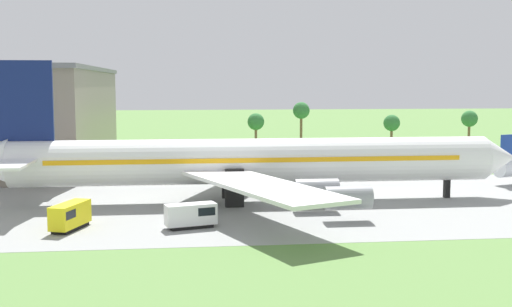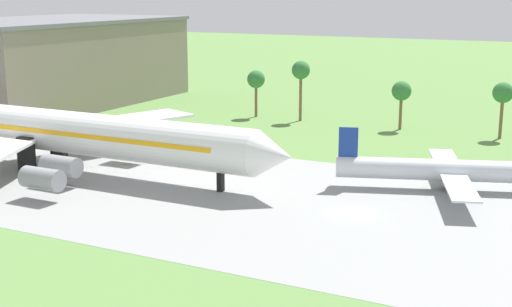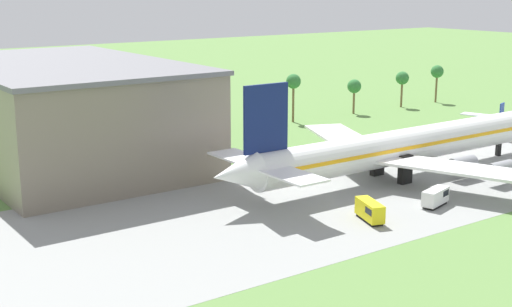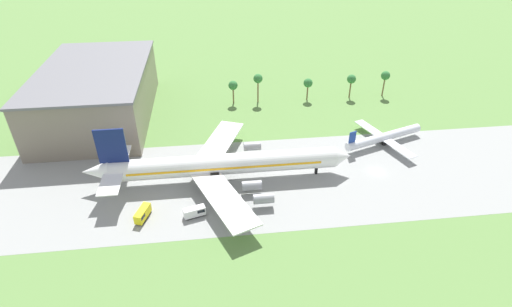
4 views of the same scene
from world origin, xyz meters
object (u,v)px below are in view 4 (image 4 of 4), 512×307
object	(u,v)px
regional_aircraft	(384,137)
fuel_truck	(142,214)
jet_airliner	(221,164)
baggage_tug	(195,212)
terminal_building	(97,93)

from	to	relation	value
regional_aircraft	fuel_truck	distance (m)	79.96
fuel_truck	jet_airliner	bearing A→B (deg)	34.62
fuel_truck	baggage_tug	bearing A→B (deg)	-2.36
regional_aircraft	terminal_building	distance (m)	102.05
jet_airliner	terminal_building	bearing A→B (deg)	133.00
baggage_tug	regional_aircraft	bearing A→B (deg)	25.01
regional_aircraft	jet_airliner	bearing A→B (deg)	-165.59
regional_aircraft	baggage_tug	bearing A→B (deg)	-154.99
jet_airliner	fuel_truck	xyz separation A→B (m)	(-20.69, -14.28, -3.91)
regional_aircraft	fuel_truck	bearing A→B (deg)	-159.36
jet_airliner	terminal_building	size ratio (longest dim) A/B	1.24
baggage_tug	fuel_truck	size ratio (longest dim) A/B	0.93
jet_airliner	baggage_tug	bearing A→B (deg)	-116.68
jet_airliner	terminal_building	distance (m)	62.60
regional_aircraft	baggage_tug	size ratio (longest dim) A/B	4.92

